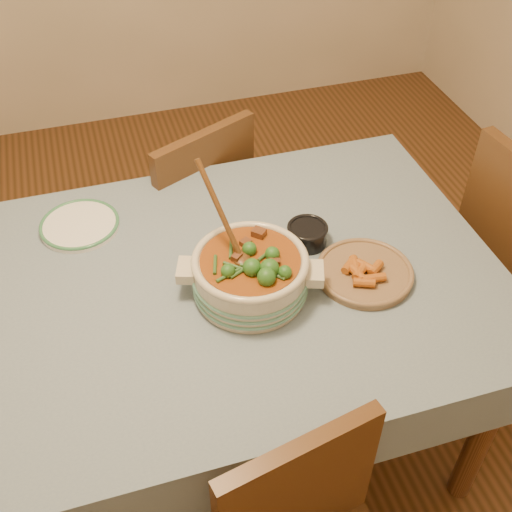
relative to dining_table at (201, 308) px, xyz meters
The scene contains 7 objects.
floor 0.66m from the dining_table, ahead, with size 4.50×4.50×0.00m, color #452B13.
dining_table is the anchor object (origin of this frame).
stew_casserole 0.22m from the dining_table, 27.64° to the right, with size 0.39×0.38×0.36m.
white_plate 0.46m from the dining_table, 130.22° to the left, with size 0.30×0.30×0.02m.
condiment_bowl 0.37m from the dining_table, 12.92° to the left, with size 0.12×0.12×0.06m.
fried_plate 0.47m from the dining_table, 12.49° to the right, with size 0.31×0.31×0.05m.
chair_far 0.68m from the dining_table, 80.82° to the left, with size 0.54×0.54×0.88m.
Camera 1 is at (-0.21, -1.22, 2.01)m, focal length 45.00 mm.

